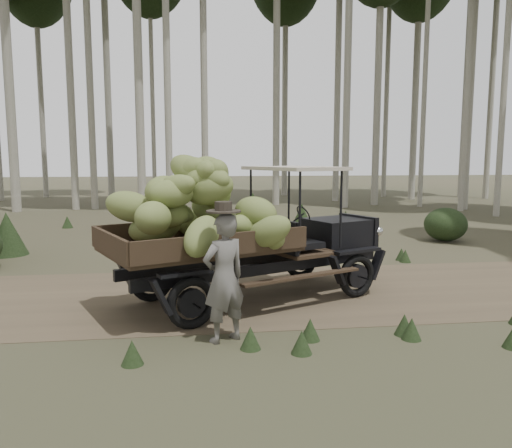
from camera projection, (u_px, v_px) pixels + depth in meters
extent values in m
plane|color=#473D2B|center=(223.00, 295.00, 8.91)|extent=(120.00, 120.00, 0.00)
cube|color=brown|center=(223.00, 295.00, 8.91)|extent=(70.00, 4.00, 0.01)
cube|color=black|center=(336.00, 234.00, 9.42)|extent=(1.32, 1.29, 0.56)
cube|color=black|center=(358.00, 231.00, 9.71)|extent=(0.51, 0.97, 0.63)
cube|color=black|center=(273.00, 234.00, 8.67)|extent=(0.65, 1.33, 0.56)
cube|color=#38281C|center=(199.00, 247.00, 7.94)|extent=(3.34, 2.83, 0.08)
cube|color=#38281C|center=(177.00, 229.00, 8.69)|extent=(2.62, 1.22, 0.32)
cube|color=#38281C|center=(226.00, 245.00, 7.15)|extent=(2.62, 1.22, 0.32)
cube|color=#38281C|center=(109.00, 244.00, 7.18)|extent=(0.80, 1.69, 0.32)
cube|color=beige|center=(294.00, 168.00, 8.74)|extent=(1.77, 2.05, 0.06)
cube|color=black|center=(245.00, 260.00, 8.87)|extent=(4.30, 2.00, 0.18)
cube|color=black|center=(268.00, 268.00, 8.22)|extent=(4.30, 2.00, 0.18)
torus|color=black|center=(301.00, 260.00, 10.08)|extent=(0.76, 0.44, 0.77)
torus|color=black|center=(357.00, 276.00, 8.71)|extent=(0.76, 0.44, 0.77)
torus|color=black|center=(152.00, 279.00, 8.45)|extent=(0.76, 0.44, 0.77)
torus|color=black|center=(192.00, 303.00, 7.08)|extent=(0.76, 0.44, 0.77)
sphere|color=beige|center=(345.00, 226.00, 10.13)|extent=(0.18, 0.18, 0.18)
sphere|color=beige|center=(378.00, 231.00, 9.36)|extent=(0.18, 0.18, 0.18)
ellipsoid|color=olive|center=(202.00, 232.00, 7.65)|extent=(0.70, 0.88, 0.54)
ellipsoid|color=olive|center=(146.00, 211.00, 7.95)|extent=(0.85, 0.57, 0.67)
ellipsoid|color=olive|center=(209.00, 188.00, 7.73)|extent=(1.01, 0.79, 0.69)
ellipsoid|color=olive|center=(209.00, 177.00, 7.74)|extent=(0.88, 0.91, 0.52)
ellipsoid|color=olive|center=(155.00, 228.00, 8.05)|extent=(0.99, 0.69, 0.60)
ellipsoid|color=olive|center=(130.00, 207.00, 7.86)|extent=(1.01, 0.76, 0.63)
ellipsoid|color=olive|center=(210.00, 192.00, 7.99)|extent=(0.48, 0.78, 0.42)
ellipsoid|color=olive|center=(205.00, 177.00, 7.81)|extent=(0.94, 0.88, 0.66)
ellipsoid|color=olive|center=(237.00, 229.00, 8.28)|extent=(0.62, 0.82, 0.56)
ellipsoid|color=olive|center=(171.00, 211.00, 7.98)|extent=(0.92, 0.54, 0.60)
ellipsoid|color=olive|center=(216.00, 193.00, 7.99)|extent=(0.51, 0.81, 0.61)
ellipsoid|color=olive|center=(205.00, 173.00, 7.88)|extent=(0.88, 0.82, 0.65)
ellipsoid|color=olive|center=(197.00, 225.00, 8.70)|extent=(0.91, 0.54, 0.63)
ellipsoid|color=olive|center=(213.00, 210.00, 8.30)|extent=(1.01, 0.89, 0.66)
ellipsoid|color=olive|center=(171.00, 194.00, 7.48)|extent=(0.84, 0.71, 0.45)
ellipsoid|color=olive|center=(191.00, 171.00, 7.85)|extent=(0.76, 0.88, 0.60)
ellipsoid|color=olive|center=(266.00, 235.00, 7.77)|extent=(0.76, 0.95, 0.51)
ellipsoid|color=olive|center=(169.00, 214.00, 7.79)|extent=(0.76, 0.58, 0.46)
ellipsoid|color=olive|center=(173.00, 188.00, 7.56)|extent=(0.93, 0.84, 0.57)
ellipsoid|color=olive|center=(215.00, 174.00, 7.81)|extent=(0.53, 0.82, 0.65)
ellipsoid|color=olive|center=(212.00, 225.00, 8.70)|extent=(0.75, 0.89, 0.55)
ellipsoid|color=olive|center=(153.00, 218.00, 7.21)|extent=(0.74, 0.85, 0.57)
ellipsoid|color=olive|center=(204.00, 188.00, 7.94)|extent=(0.72, 0.83, 0.54)
ellipsoid|color=olive|center=(205.00, 174.00, 7.79)|extent=(0.52, 0.86, 0.59)
ellipsoid|color=olive|center=(244.00, 227.00, 7.98)|extent=(0.83, 0.95, 0.58)
ellipsoid|color=olive|center=(256.00, 213.00, 8.00)|extent=(0.94, 0.85, 0.62)
ellipsoid|color=olive|center=(164.00, 192.00, 7.71)|extent=(0.80, 0.89, 0.52)
ellipsoid|color=olive|center=(191.00, 171.00, 7.86)|extent=(1.01, 0.99, 0.74)
ellipsoid|color=olive|center=(202.00, 236.00, 6.88)|extent=(0.79, 0.99, 0.77)
ellipsoid|color=olive|center=(269.00, 231.00, 7.46)|extent=(0.93, 0.79, 0.71)
imported|color=#5E5B56|center=(224.00, 278.00, 6.56)|extent=(0.75, 0.67, 1.72)
cylinder|color=#2D271F|center=(223.00, 211.00, 6.45)|extent=(0.63, 0.63, 0.02)
cylinder|color=#2D271F|center=(223.00, 207.00, 6.44)|extent=(0.31, 0.31, 0.14)
cylinder|color=#B2AD9E|center=(67.00, 24.00, 22.64)|extent=(0.34, 0.34, 16.92)
cylinder|color=#B2AD9E|center=(428.00, 19.00, 24.03)|extent=(0.24, 0.24, 18.20)
cylinder|color=#B2AD9E|center=(508.00, 22.00, 19.98)|extent=(0.26, 0.26, 15.69)
cylinder|color=#B2AD9E|center=(379.00, 41.00, 25.04)|extent=(0.36, 0.36, 16.56)
cylinder|color=#B2AD9E|center=(166.00, 10.00, 21.20)|extent=(0.32, 0.32, 17.35)
cylinder|color=#B2AD9E|center=(339.00, 30.00, 27.31)|extent=(0.34, 0.34, 18.81)
cylinder|color=#B2AD9E|center=(277.00, 21.00, 25.02)|extent=(0.35, 0.35, 18.51)
cylinder|color=#B2AD9E|center=(285.00, 55.00, 31.79)|extent=(0.37, 0.37, 17.97)
cylinder|color=#B2AD9E|center=(495.00, 32.00, 29.01)|extent=(0.34, 0.34, 19.44)
cylinder|color=#B2AD9E|center=(39.00, 56.00, 30.12)|extent=(0.32, 0.32, 17.09)
cylinder|color=#B2AD9E|center=(203.00, 2.00, 22.51)|extent=(0.33, 0.33, 18.90)
cylinder|color=#B2AD9E|center=(469.00, 27.00, 30.43)|extent=(0.35, 0.35, 20.77)
cylinder|color=#B2AD9E|center=(417.00, 52.00, 28.65)|extent=(0.38, 0.38, 16.94)
cylinder|color=#B2AD9E|center=(151.00, 50.00, 25.02)|extent=(0.22, 0.22, 15.65)
cylinder|color=#B2AD9E|center=(105.00, 14.00, 29.38)|extent=(0.40, 0.40, 21.78)
cylinder|color=#B2AD9E|center=(389.00, 31.00, 30.45)|extent=(0.29, 0.29, 20.25)
cone|color=#233319|center=(302.00, 213.00, 18.72)|extent=(0.66, 0.66, 0.74)
cone|color=#233319|center=(253.00, 212.00, 16.47)|extent=(1.18, 1.18, 1.31)
cone|color=#233319|center=(67.00, 222.00, 17.44)|extent=(0.38, 0.38, 0.42)
cone|color=#233319|center=(220.00, 211.00, 18.74)|extent=(0.84, 0.84, 0.93)
ellipsoid|color=#233319|center=(276.00, 227.00, 16.30)|extent=(0.50, 0.50, 0.40)
ellipsoid|color=#233319|center=(446.00, 224.00, 14.60)|extent=(1.22, 1.22, 0.98)
cone|color=#233319|center=(7.00, 234.00, 12.51)|extent=(0.98, 0.98, 1.09)
cone|color=#233319|center=(346.00, 220.00, 17.04)|extent=(0.58, 0.58, 0.64)
cone|color=#233319|center=(291.00, 257.00, 11.58)|extent=(0.27, 0.27, 0.30)
cone|color=#233319|center=(302.00, 342.00, 6.21)|extent=(0.27, 0.27, 0.30)
cone|color=#233319|center=(401.00, 254.00, 11.90)|extent=(0.27, 0.27, 0.30)
cone|color=#233319|center=(132.00, 352.00, 5.88)|extent=(0.27, 0.27, 0.30)
cone|color=#233319|center=(346.00, 253.00, 12.05)|extent=(0.27, 0.27, 0.30)
cone|color=#233319|center=(405.00, 256.00, 11.70)|extent=(0.27, 0.27, 0.30)
cone|color=#233319|center=(231.00, 262.00, 11.00)|extent=(0.27, 0.27, 0.30)
cone|color=#233319|center=(250.00, 338.00, 6.36)|extent=(0.27, 0.27, 0.30)
cone|color=#233319|center=(412.00, 329.00, 6.70)|extent=(0.27, 0.27, 0.30)
cone|color=#233319|center=(404.00, 325.00, 6.87)|extent=(0.27, 0.27, 0.30)
cone|color=#233319|center=(288.00, 256.00, 11.65)|extent=(0.27, 0.27, 0.30)
cone|color=#233319|center=(310.00, 329.00, 6.68)|extent=(0.27, 0.27, 0.30)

